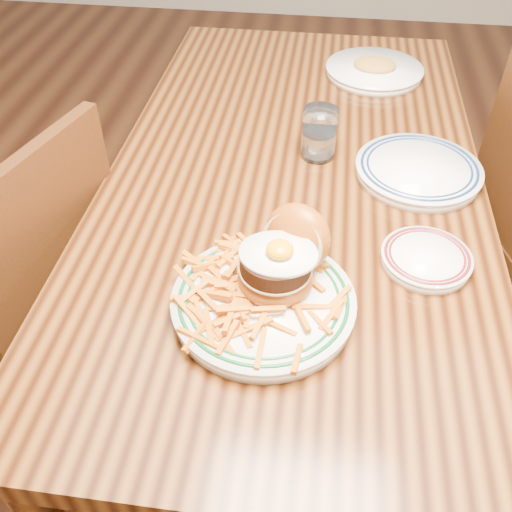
# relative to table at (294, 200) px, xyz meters

# --- Properties ---
(floor) EXTENTS (6.00, 6.00, 0.00)m
(floor) POSITION_rel_table_xyz_m (0.00, 0.00, -0.66)
(floor) COLOR black
(floor) RESTS_ON ground
(table) EXTENTS (0.85, 1.60, 0.75)m
(table) POSITION_rel_table_xyz_m (0.00, 0.00, 0.00)
(table) COLOR black
(table) RESTS_ON floor
(chair_left) EXTENTS (0.53, 0.53, 0.92)m
(chair_left) POSITION_rel_table_xyz_m (-0.61, -0.24, -0.17)
(chair_left) COLOR #391B0B
(chair_left) RESTS_ON floor
(main_plate) EXTENTS (0.32, 0.34, 0.15)m
(main_plate) POSITION_rel_table_xyz_m (-0.01, -0.42, 0.13)
(main_plate) COLOR white
(main_plate) RESTS_ON table
(side_plate) EXTENTS (0.17, 0.17, 0.03)m
(side_plate) POSITION_rel_table_xyz_m (0.27, -0.28, 0.10)
(side_plate) COLOR white
(side_plate) RESTS_ON table
(rear_plate) EXTENTS (0.28, 0.28, 0.03)m
(rear_plate) POSITION_rel_table_xyz_m (0.28, 0.01, 0.11)
(rear_plate) COLOR white
(rear_plate) RESTS_ON table
(water_glass) EXTENTS (0.08, 0.08, 0.12)m
(water_glass) POSITION_rel_table_xyz_m (0.05, 0.07, 0.14)
(water_glass) COLOR white
(water_glass) RESTS_ON table
(far_plate) EXTENTS (0.28, 0.28, 0.05)m
(far_plate) POSITION_rel_table_xyz_m (0.19, 0.51, 0.10)
(far_plate) COLOR white
(far_plate) RESTS_ON table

